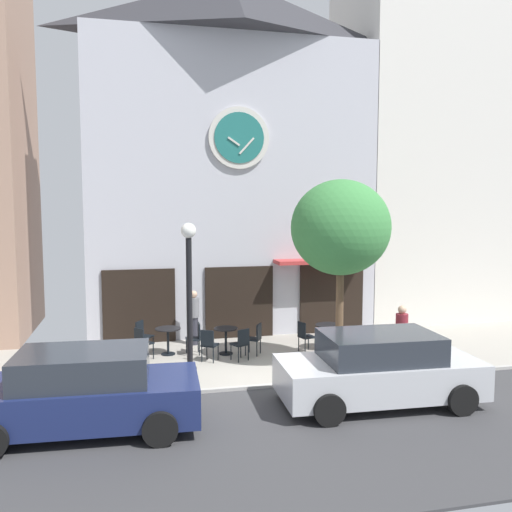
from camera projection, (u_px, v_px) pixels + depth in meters
name	position (u px, v px, depth m)	size (l,w,h in m)	color
ground_plane	(275.00, 392.00, 12.31)	(25.00, 10.31, 0.13)	#9E998E
clock_building	(233.00, 154.00, 17.81)	(9.46, 3.39, 11.62)	#B2B2BC
neighbor_building_right	(426.00, 145.00, 20.75)	(6.36, 4.71, 13.22)	silver
street_lamp	(189.00, 302.00, 12.74)	(0.36, 0.36, 3.86)	black
street_tree	(341.00, 228.00, 13.65)	(2.58, 2.33, 4.93)	brown
cafe_table_center	(168.00, 336.00, 15.26)	(0.72, 0.72, 0.77)	black
cafe_table_rightmost	(226.00, 336.00, 15.31)	(0.68, 0.68, 0.76)	black
cafe_table_near_door	(328.00, 331.00, 15.81)	(0.78, 0.78, 0.74)	black
cafe_chair_corner	(304.00, 334.00, 15.49)	(0.49, 0.49, 0.90)	black
cafe_chair_mid_row	(241.00, 342.00, 14.64)	(0.54, 0.54, 0.90)	black
cafe_chair_by_entrance	(209.00, 343.00, 14.54)	(0.55, 0.55, 0.90)	black
cafe_chair_right_end	(142.00, 341.00, 14.73)	(0.56, 0.56, 0.90)	black
cafe_chair_near_lamp	(142.00, 334.00, 15.57)	(0.55, 0.55, 0.90)	black
cafe_chair_under_awning	(196.00, 336.00, 15.29)	(0.41, 0.41, 0.90)	black
cafe_chair_curbside	(256.00, 337.00, 15.24)	(0.55, 0.55, 0.90)	black
pedestrian_grey	(194.00, 317.00, 16.33)	(0.43, 0.43, 1.67)	#2D2D38
pedestrian_maroon	(401.00, 336.00, 13.95)	(0.43, 0.43, 1.67)	#2D2D38
parked_car_navy	(84.00, 392.00, 10.08)	(4.39, 2.20, 1.55)	navy
parked_car_silver	(379.00, 369.00, 11.46)	(4.36, 2.15, 1.55)	#B7BABF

